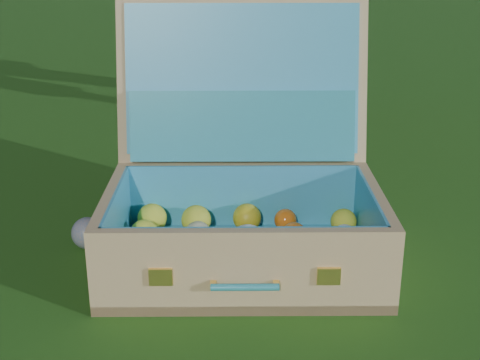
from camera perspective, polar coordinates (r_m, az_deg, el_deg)
ground at (r=1.67m, az=0.75°, el=-4.58°), size 60.00×60.00×0.00m
stray_ball at (r=1.62m, az=-12.88°, el=-4.44°), size 0.08×0.08×0.08m
suitcase at (r=1.52m, az=0.11°, el=-0.64°), size 0.65×0.59×0.57m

